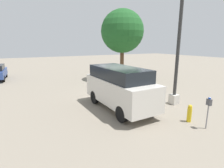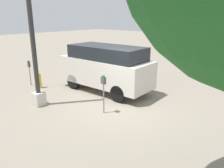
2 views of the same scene
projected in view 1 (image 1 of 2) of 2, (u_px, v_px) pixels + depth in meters
name	position (u px, v px, depth m)	size (l,w,h in m)	color
ground_plane	(122.00, 96.00, 11.63)	(80.00, 80.00, 0.00)	gray
parking_meter_near	(132.00, 79.00, 11.54)	(0.22, 0.15, 1.50)	gray
parking_meter_far	(209.00, 106.00, 6.95)	(0.22, 0.15, 1.34)	gray
lamp_post	(177.00, 63.00, 9.61)	(0.44, 0.44, 6.44)	beige
parked_van	(119.00, 87.00, 9.12)	(4.68, 1.89, 2.22)	beige
street_tree	(122.00, 31.00, 16.06)	(3.95, 3.95, 6.50)	#513823
fire_hydrant	(189.00, 113.00, 7.72)	(0.19, 0.19, 0.79)	gold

